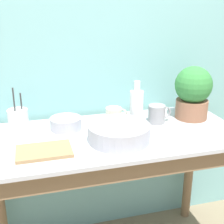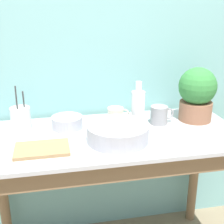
% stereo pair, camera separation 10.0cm
% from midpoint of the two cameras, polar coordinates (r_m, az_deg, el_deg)
% --- Properties ---
extents(wall_back, '(6.00, 0.05, 2.40)m').
position_cam_midpoint_polar(wall_back, '(1.84, -0.69, 11.25)').
color(wall_back, '#7AB2B2').
rests_on(wall_back, ground_plane).
extents(counter_table, '(1.34, 0.61, 0.82)m').
position_cam_midpoint_polar(counter_table, '(1.67, 1.92, -9.73)').
color(counter_table, '#846647').
rests_on(counter_table, ground_plane).
extents(potted_plant, '(0.21, 0.21, 0.30)m').
position_cam_midpoint_polar(potted_plant, '(1.82, 16.81, 3.27)').
color(potted_plant, '#8C5B42').
rests_on(potted_plant, counter_table).
extents(bowl_wash_large, '(0.30, 0.30, 0.08)m').
position_cam_midpoint_polar(bowl_wash_large, '(1.52, 2.95, -3.87)').
color(bowl_wash_large, '#A8A8B2').
rests_on(bowl_wash_large, counter_table).
extents(bottle_tall, '(0.07, 0.07, 0.25)m').
position_cam_midpoint_polar(bottle_tall, '(1.68, 6.49, 0.74)').
color(bottle_tall, white).
rests_on(bottle_tall, counter_table).
extents(mug_cream, '(0.12, 0.09, 0.09)m').
position_cam_midpoint_polar(mug_cream, '(1.74, 2.38, -0.62)').
color(mug_cream, beige).
rests_on(mug_cream, counter_table).
extents(mug_grey, '(0.13, 0.09, 0.10)m').
position_cam_midpoint_polar(mug_grey, '(1.75, 10.28, -0.56)').
color(mug_grey, gray).
rests_on(mug_grey, counter_table).
extents(bowl_small_steel, '(0.17, 0.17, 0.06)m').
position_cam_midpoint_polar(bowl_small_steel, '(1.68, -6.52, -1.88)').
color(bowl_small_steel, '#A8A8B2').
rests_on(bowl_small_steel, counter_table).
extents(utensil_cup, '(0.11, 0.11, 0.24)m').
position_cam_midpoint_polar(utensil_cup, '(1.71, -14.75, -1.09)').
color(utensil_cup, silver).
rests_on(utensil_cup, counter_table).
extents(tray_board, '(0.25, 0.17, 0.02)m').
position_cam_midpoint_polar(tray_board, '(1.46, -10.76, -6.69)').
color(tray_board, '#99754C').
rests_on(tray_board, counter_table).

